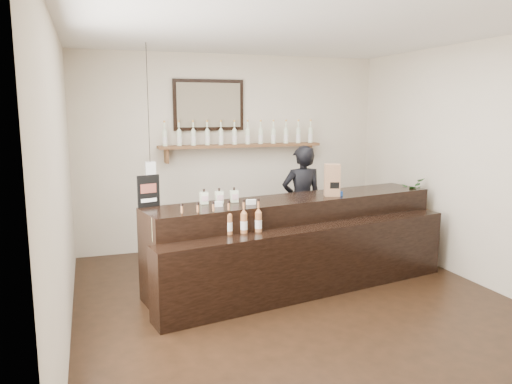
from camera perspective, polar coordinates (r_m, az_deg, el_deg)
The scene contains 10 objects.
ground at distance 5.39m, azimuth 4.88°, elevation -12.69°, with size 5.00×5.00×0.00m, color black.
room_shell at distance 5.00m, azimuth 5.16°, elevation 5.69°, with size 5.00×5.00×5.00m.
back_wall_decor at distance 7.19m, azimuth -3.64°, elevation 7.30°, with size 2.66×0.96×1.69m.
counter at distance 5.83m, azimuth 5.07°, elevation -6.05°, with size 3.67×1.61×1.18m.
promo_sign at distance 5.35m, azimuth -12.19°, elevation 0.11°, with size 0.24×0.09×0.34m.
paper_bag at distance 5.95m, azimuth 8.70°, elevation 1.36°, with size 0.20×0.18×0.38m.
tape_dispenser at distance 5.99m, azimuth 9.28°, elevation -0.07°, with size 0.13×0.07×0.10m.
side_cabinet at distance 7.01m, azimuth 16.97°, elevation -4.61°, with size 0.50×0.59×0.74m.
potted_plant at distance 6.90m, azimuth 17.20°, elevation -0.07°, with size 0.35×0.30×0.39m, color #2C5E25.
shopkeeper at distance 6.79m, azimuth 5.26°, elevation -0.34°, with size 0.64×0.42×1.75m, color black.
Camera 1 is at (-2.01, -4.56, 2.04)m, focal length 35.00 mm.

